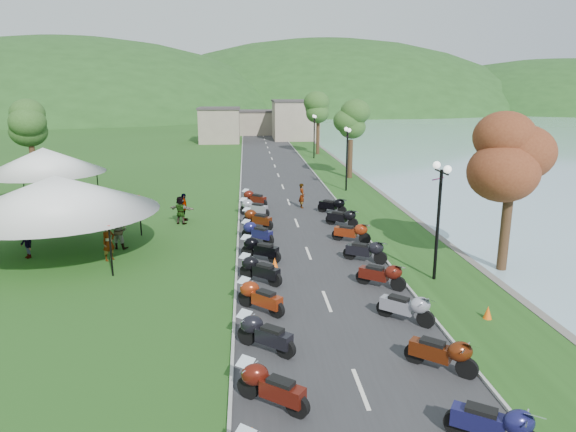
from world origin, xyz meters
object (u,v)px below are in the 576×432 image
object	(u,v)px
vendor_tent_main	(58,216)
pedestrian_a	(110,260)
pedestrian_b	(120,248)
pedestrian_c	(28,258)

from	to	relation	value
vendor_tent_main	pedestrian_a	world-z (taller)	vendor_tent_main
vendor_tent_main	pedestrian_b	xyz separation A→B (m)	(2.58, 0.88, -2.00)
pedestrian_b	vendor_tent_main	bearing A→B (deg)	37.00
pedestrian_b	pedestrian_a	bearing A→B (deg)	107.31
vendor_tent_main	pedestrian_b	size ratio (longest dim) A/B	3.30
vendor_tent_main	pedestrian_c	size ratio (longest dim) A/B	4.03
vendor_tent_main	pedestrian_c	xyz separation A→B (m)	(-1.54, -0.36, -2.00)
pedestrian_a	pedestrian_c	size ratio (longest dim) A/B	1.11
vendor_tent_main	pedestrian_a	xyz separation A→B (m)	(2.56, -1.02, -2.00)
vendor_tent_main	pedestrian_a	size ratio (longest dim) A/B	3.62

